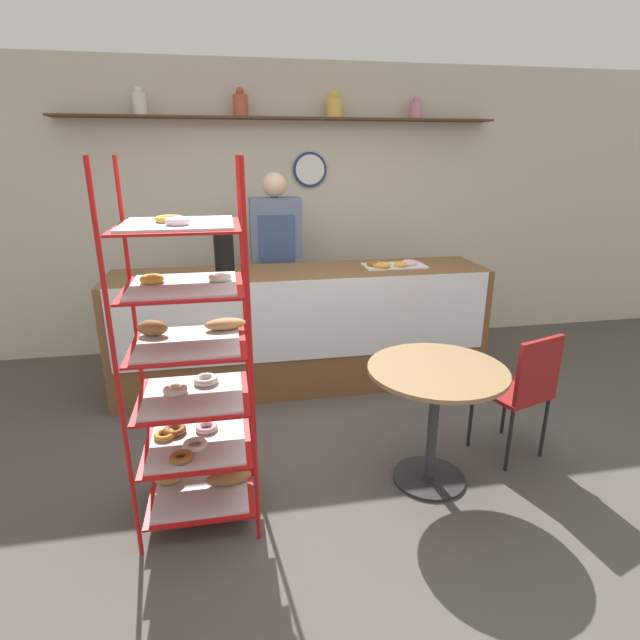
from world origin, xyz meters
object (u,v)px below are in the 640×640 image
object	(u,v)px
pastry_rack	(192,376)
cafe_table	(435,396)
donut_tray_counter	(392,265)
coffee_carafe	(224,252)
person_worker	(276,263)
cafe_chair	(523,385)

from	to	relation	value
pastry_rack	cafe_table	xyz separation A→B (m)	(1.35, 0.02, -0.25)
donut_tray_counter	coffee_carafe	bearing A→B (deg)	-175.86
person_worker	cafe_chair	world-z (taller)	person_worker
donut_tray_counter	cafe_table	bearing A→B (deg)	-98.01
donut_tray_counter	cafe_chair	bearing A→B (deg)	-72.33
cafe_chair	cafe_table	bearing A→B (deg)	-7.49
cafe_table	donut_tray_counter	distance (m)	1.56
pastry_rack	coffee_carafe	size ratio (longest dim) A/B	4.87
pastry_rack	person_worker	bearing A→B (deg)	72.24
pastry_rack	coffee_carafe	bearing A→B (deg)	82.23
person_worker	cafe_chair	distance (m)	2.34
cafe_chair	coffee_carafe	bearing A→B (deg)	-53.27
pastry_rack	donut_tray_counter	world-z (taller)	pastry_rack
cafe_table	cafe_chair	distance (m)	0.65
pastry_rack	person_worker	size ratio (longest dim) A/B	1.08
pastry_rack	cafe_chair	distance (m)	2.01
pastry_rack	coffee_carafe	world-z (taller)	pastry_rack
person_worker	cafe_table	distance (m)	2.15
pastry_rack	cafe_chair	world-z (taller)	pastry_rack
person_worker	donut_tray_counter	xyz separation A→B (m)	(0.91, -0.51, 0.06)
cafe_table	donut_tray_counter	world-z (taller)	donut_tray_counter
cafe_chair	donut_tray_counter	world-z (taller)	donut_tray_counter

